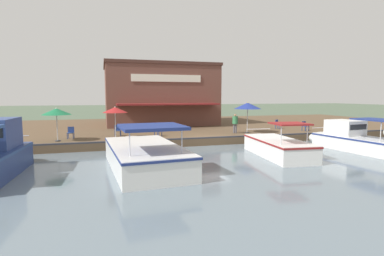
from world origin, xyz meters
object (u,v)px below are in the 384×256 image
patio_umbrella_by_entrance (115,110)px  cafe_chair_under_first_umbrella (71,132)px  cafe_chair_mid_patio (305,125)px  waterfront_restaurant (159,94)px  cafe_chair_back_row_seat (158,130)px  patio_umbrella_near_quay_edge (248,106)px  motorboat_outer_channel (348,139)px  cafe_chair_far_corner_seat (278,124)px  person_mid_patio (235,121)px  motorboat_nearest_quay (273,145)px  tree_upstream_bank (140,86)px  cafe_chair_beside_entrance (118,130)px  patio_umbrella_far_corner (56,112)px  motorboat_distant_upstream (142,152)px

patio_umbrella_by_entrance → cafe_chair_under_first_umbrella: 3.65m
cafe_chair_mid_patio → waterfront_restaurant: bearing=-135.2°
cafe_chair_back_row_seat → cafe_chair_under_first_umbrella: bearing=-95.2°
patio_umbrella_near_quay_edge → motorboat_outer_channel: size_ratio=0.37×
cafe_chair_far_corner_seat → person_mid_patio: size_ratio=0.53×
cafe_chair_mid_patio → person_mid_patio: size_ratio=0.53×
motorboat_nearest_quay → tree_upstream_bank: 21.99m
cafe_chair_far_corner_seat → cafe_chair_beside_entrance: same height
person_mid_patio → cafe_chair_far_corner_seat: bearing=110.8°
patio_umbrella_by_entrance → cafe_chair_under_first_umbrella: size_ratio=2.74×
patio_umbrella_by_entrance → motorboat_nearest_quay: size_ratio=0.34×
person_mid_patio → motorboat_nearest_quay: (6.61, -0.45, -0.96)m
person_mid_patio → patio_umbrella_far_corner: bearing=-87.2°
cafe_chair_under_first_umbrella → cafe_chair_back_row_seat: same height
cafe_chair_mid_patio → motorboat_outer_channel: size_ratio=0.12×
motorboat_nearest_quay → tree_upstream_bank: tree_upstream_bank is taller
motorboat_outer_channel → tree_upstream_bank: tree_upstream_bank is taller
motorboat_distant_upstream → tree_upstream_bank: (-21.31, 2.53, 4.23)m
cafe_chair_beside_entrance → motorboat_nearest_quay: motorboat_nearest_quay is taller
waterfront_restaurant → motorboat_outer_channel: waterfront_restaurant is taller
person_mid_patio → tree_upstream_bank: (-14.19, -6.11, 3.36)m
cafe_chair_beside_entrance → cafe_chair_back_row_seat: same height
cafe_chair_back_row_seat → tree_upstream_bank: (-14.25, 0.42, 3.88)m
waterfront_restaurant → motorboat_distant_upstream: waterfront_restaurant is taller
cafe_chair_far_corner_seat → cafe_chair_under_first_umbrella: size_ratio=1.00×
patio_umbrella_far_corner → person_mid_patio: bearing=92.8°
patio_umbrella_far_corner → motorboat_distant_upstream: (6.45, 4.91, -1.90)m
cafe_chair_far_corner_seat → cafe_chair_beside_entrance: size_ratio=1.00×
patio_umbrella_far_corner → cafe_chair_mid_patio: bearing=91.2°
waterfront_restaurant → cafe_chair_under_first_umbrella: waterfront_restaurant is taller
motorboat_outer_channel → motorboat_distant_upstream: 14.11m
cafe_chair_mid_patio → cafe_chair_far_corner_seat: bearing=-150.9°
waterfront_restaurant → person_mid_patio: (10.85, 4.38, -2.27)m
cafe_chair_beside_entrance → cafe_chair_under_first_umbrella: 3.38m
waterfront_restaurant → patio_umbrella_far_corner: bearing=-38.5°
cafe_chair_beside_entrance → cafe_chair_back_row_seat: 3.12m
tree_upstream_bank → cafe_chair_beside_entrance: bearing=-14.3°
patio_umbrella_near_quay_edge → person_mid_patio: bearing=-96.6°
person_mid_patio → patio_umbrella_by_entrance: bearing=-87.3°
waterfront_restaurant → cafe_chair_mid_patio: size_ratio=13.92×
waterfront_restaurant → cafe_chair_mid_patio: bearing=44.8°
person_mid_patio → cafe_chair_mid_patio: bearing=87.8°
motorboat_outer_channel → tree_upstream_bank: size_ratio=1.04×
patio_umbrella_by_entrance → tree_upstream_bank: size_ratio=0.35×
person_mid_patio → motorboat_distant_upstream: bearing=-50.5°
waterfront_restaurant → motorboat_nearest_quay: bearing=12.7°
waterfront_restaurant → person_mid_patio: waterfront_restaurant is taller
patio_umbrella_near_quay_edge → motorboat_nearest_quay: bearing=-13.1°
cafe_chair_far_corner_seat → patio_umbrella_far_corner: bearing=-81.8°
cafe_chair_under_first_umbrella → tree_upstream_bank: size_ratio=0.13×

